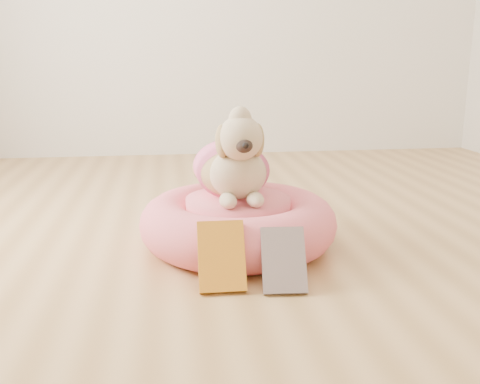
{
  "coord_description": "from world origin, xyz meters",
  "views": [
    {
      "loc": [
        -0.36,
        -1.75,
        0.7
      ],
      "look_at": [
        -0.1,
        0.13,
        0.23
      ],
      "focal_mm": 40.0,
      "sensor_mm": 36.0,
      "label": 1
    }
  ],
  "objects": [
    {
      "name": "book_white",
      "position": [
        -0.01,
        -0.22,
        0.09
      ],
      "size": [
        0.15,
        0.14,
        0.19
      ],
      "primitive_type": "cube",
      "rotation": [
        -0.59,
        0.0,
        -0.08
      ],
      "color": "silver",
      "rests_on": "floor"
    },
    {
      "name": "book_yellow",
      "position": [
        -0.21,
        -0.19,
        0.1
      ],
      "size": [
        0.15,
        0.14,
        0.21
      ],
      "primitive_type": "cube",
      "rotation": [
        -0.51,
        0.0,
        -0.02
      ],
      "color": "gold",
      "rests_on": "floor"
    },
    {
      "name": "dog",
      "position": [
        -0.12,
        0.2,
        0.37
      ],
      "size": [
        0.36,
        0.5,
        0.36
      ],
      "primitive_type": null,
      "rotation": [
        0.0,
        0.0,
        0.06
      ],
      "color": "brown",
      "rests_on": "pet_bed"
    },
    {
      "name": "floor",
      "position": [
        0.0,
        0.0,
        0.0
      ],
      "size": [
        4.5,
        4.5,
        0.0
      ],
      "primitive_type": "plane",
      "color": "#AC7F47",
      "rests_on": "ground"
    },
    {
      "name": "pet_bed",
      "position": [
        -0.1,
        0.18,
        0.09
      ],
      "size": [
        0.74,
        0.74,
        0.19
      ],
      "color": "#E75A69",
      "rests_on": "floor"
    }
  ]
}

